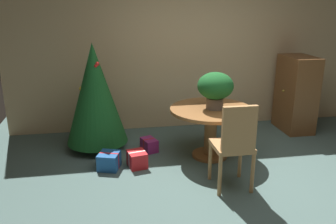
{
  "coord_description": "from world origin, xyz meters",
  "views": [
    {
      "loc": [
        -1.37,
        -3.5,
        2.08
      ],
      "look_at": [
        -0.7,
        0.37,
        0.83
      ],
      "focal_mm": 37.57,
      "sensor_mm": 36.0,
      "label": 1
    }
  ],
  "objects_px": {
    "round_dining_table": "(211,120)",
    "wooden_cabinet": "(296,94)",
    "wooden_chair_near": "(235,143)",
    "holiday_tree": "(95,94)",
    "gift_box_purple": "(149,145)",
    "gift_box_blue": "(109,161)",
    "gift_box_red": "(137,159)",
    "flower_vase": "(215,87)"
  },
  "relations": [
    {
      "from": "round_dining_table",
      "to": "wooden_cabinet",
      "type": "bearing_deg",
      "value": 25.57
    },
    {
      "from": "wooden_chair_near",
      "to": "wooden_cabinet",
      "type": "relative_size",
      "value": 0.84
    },
    {
      "from": "holiday_tree",
      "to": "gift_box_purple",
      "type": "xyz_separation_m",
      "value": [
        0.73,
        -0.24,
        -0.73
      ]
    },
    {
      "from": "gift_box_blue",
      "to": "wooden_cabinet",
      "type": "relative_size",
      "value": 0.27
    },
    {
      "from": "round_dining_table",
      "to": "gift_box_red",
      "type": "xyz_separation_m",
      "value": [
        -1.03,
        -0.15,
        -0.43
      ]
    },
    {
      "from": "round_dining_table",
      "to": "flower_vase",
      "type": "relative_size",
      "value": 2.27
    },
    {
      "from": "wooden_chair_near",
      "to": "gift_box_red",
      "type": "xyz_separation_m",
      "value": [
        -1.03,
        0.77,
        -0.48
      ]
    },
    {
      "from": "round_dining_table",
      "to": "wooden_cabinet",
      "type": "xyz_separation_m",
      "value": [
        1.69,
        0.81,
        0.09
      ]
    },
    {
      "from": "flower_vase",
      "to": "gift_box_red",
      "type": "distance_m",
      "value": 1.4
    },
    {
      "from": "gift_box_red",
      "to": "wooden_cabinet",
      "type": "bearing_deg",
      "value": 19.43
    },
    {
      "from": "flower_vase",
      "to": "gift_box_blue",
      "type": "xyz_separation_m",
      "value": [
        -1.43,
        -0.12,
        -0.89
      ]
    },
    {
      "from": "holiday_tree",
      "to": "gift_box_purple",
      "type": "height_order",
      "value": "holiday_tree"
    },
    {
      "from": "wooden_chair_near",
      "to": "gift_box_blue",
      "type": "xyz_separation_m",
      "value": [
        -1.39,
        0.77,
        -0.47
      ]
    },
    {
      "from": "holiday_tree",
      "to": "gift_box_red",
      "type": "height_order",
      "value": "holiday_tree"
    },
    {
      "from": "round_dining_table",
      "to": "wooden_chair_near",
      "type": "distance_m",
      "value": 0.92
    },
    {
      "from": "holiday_tree",
      "to": "wooden_cabinet",
      "type": "distance_m",
      "value": 3.25
    },
    {
      "from": "gift_box_purple",
      "to": "gift_box_blue",
      "type": "relative_size",
      "value": 0.91
    },
    {
      "from": "holiday_tree",
      "to": "gift_box_red",
      "type": "distance_m",
      "value": 1.14
    },
    {
      "from": "gift_box_blue",
      "to": "round_dining_table",
      "type": "bearing_deg",
      "value": 5.85
    },
    {
      "from": "gift_box_red",
      "to": "wooden_cabinet",
      "type": "xyz_separation_m",
      "value": [
        2.72,
        0.96,
        0.52
      ]
    },
    {
      "from": "round_dining_table",
      "to": "gift_box_purple",
      "type": "bearing_deg",
      "value": 158.01
    },
    {
      "from": "flower_vase",
      "to": "gift_box_blue",
      "type": "height_order",
      "value": "flower_vase"
    },
    {
      "from": "wooden_chair_near",
      "to": "holiday_tree",
      "type": "bearing_deg",
      "value": 136.04
    },
    {
      "from": "round_dining_table",
      "to": "holiday_tree",
      "type": "height_order",
      "value": "holiday_tree"
    },
    {
      "from": "gift_box_red",
      "to": "wooden_cabinet",
      "type": "relative_size",
      "value": 0.24
    },
    {
      "from": "round_dining_table",
      "to": "holiday_tree",
      "type": "bearing_deg",
      "value": 159.67
    },
    {
      "from": "gift_box_purple",
      "to": "gift_box_red",
      "type": "relative_size",
      "value": 1.03
    },
    {
      "from": "wooden_cabinet",
      "to": "gift_box_purple",
      "type": "bearing_deg",
      "value": -169.15
    },
    {
      "from": "wooden_chair_near",
      "to": "gift_box_red",
      "type": "relative_size",
      "value": 3.43
    },
    {
      "from": "wooden_chair_near",
      "to": "holiday_tree",
      "type": "distance_m",
      "value": 2.16
    },
    {
      "from": "gift_box_purple",
      "to": "gift_box_blue",
      "type": "height_order",
      "value": "gift_box_blue"
    },
    {
      "from": "gift_box_red",
      "to": "wooden_cabinet",
      "type": "height_order",
      "value": "wooden_cabinet"
    },
    {
      "from": "gift_box_blue",
      "to": "gift_box_red",
      "type": "distance_m",
      "value": 0.36
    },
    {
      "from": "gift_box_red",
      "to": "wooden_cabinet",
      "type": "distance_m",
      "value": 2.93
    },
    {
      "from": "round_dining_table",
      "to": "gift_box_blue",
      "type": "relative_size",
      "value": 3.29
    },
    {
      "from": "wooden_chair_near",
      "to": "round_dining_table",
      "type": "bearing_deg",
      "value": 90.0
    },
    {
      "from": "flower_vase",
      "to": "gift_box_blue",
      "type": "bearing_deg",
      "value": -175.15
    },
    {
      "from": "wooden_chair_near",
      "to": "wooden_cabinet",
      "type": "height_order",
      "value": "wooden_cabinet"
    },
    {
      "from": "flower_vase",
      "to": "wooden_chair_near",
      "type": "height_order",
      "value": "flower_vase"
    },
    {
      "from": "round_dining_table",
      "to": "gift_box_blue",
      "type": "height_order",
      "value": "round_dining_table"
    },
    {
      "from": "holiday_tree",
      "to": "gift_box_purple",
      "type": "bearing_deg",
      "value": -18.45
    },
    {
      "from": "round_dining_table",
      "to": "gift_box_purple",
      "type": "relative_size",
      "value": 3.61
    }
  ]
}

